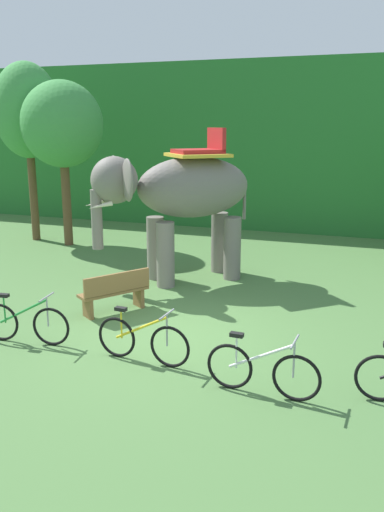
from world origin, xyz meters
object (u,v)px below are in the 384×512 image
Objects in this scene: bike_green at (25,323)px; tree_far_left at (27,112)px; bike_yellow at (142,340)px; tree_right at (62,125)px; elephant at (181,194)px; bike_white at (262,370)px; wooden_bench at (115,291)px.

tree_far_left is at bearing 124.42° from bike_green.
bike_yellow is at bearing -45.29° from tree_far_left.
tree_right is 3.04× the size of bike_yellow.
bike_green is (5.20, -7.58, -3.87)m from tree_far_left.
tree_right is 10.05m from bike_yellow.
bike_yellow is (6.02, -7.27, -3.45)m from tree_right.
tree_far_left is 1.54× the size of elephant.
bike_green is at bearing -62.99° from tree_right.
tree_right is 11.71m from bike_white.
bike_yellow is 2.15m from bike_white.
elephant is at bearing -27.34° from tree_right.
tree_right reaches higher than wooden_bench.
bike_yellow reaches higher than wooden_bench.
tree_right is 7.72m from wooden_bench.
tree_right is at bearing 117.01° from bike_green.
tree_far_left is 3.41× the size of bike_white.
tree_right reaches higher than bike_green.
wooden_bench is at bearing 67.97° from bike_green.
elephant is 6.32m from bike_white.
tree_far_left reaches higher than tree_right.
bike_yellow is at bearing 168.64° from bike_white.
tree_far_left is at bearing 136.78° from wooden_bench.
bike_yellow is 1.16× the size of wooden_bench.
tree_far_left is 11.37m from bike_yellow.
wooden_bench is at bearing -43.22° from tree_far_left.
tree_right is 1.37× the size of elephant.
bike_green reaches higher than wooden_bench.
tree_far_left is 3.42× the size of bike_green.
wooden_bench is (5.99, -5.63, -3.78)m from tree_far_left.
wooden_bench is at bearing 146.67° from bike_white.
tree_far_left reaches higher than elephant.
tree_far_left reaches higher than bike_green.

